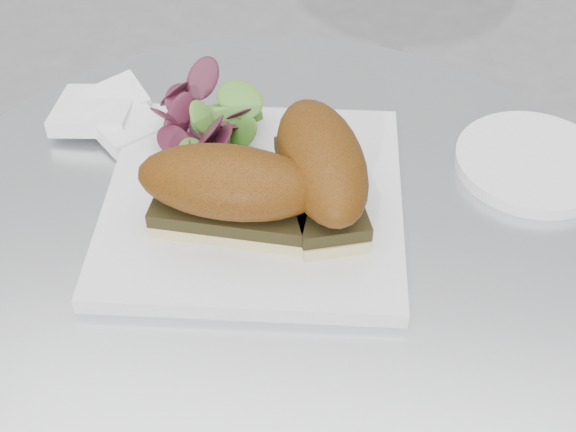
{
  "coord_description": "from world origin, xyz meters",
  "views": [
    {
      "loc": [
        0.09,
        -0.5,
        1.25
      ],
      "look_at": [
        0.02,
        -0.0,
        0.77
      ],
      "focal_mm": 50.0,
      "sensor_mm": 36.0,
      "label": 1
    }
  ],
  "objects_px": {
    "plate": "(254,201)",
    "sandwich_right": "(321,167)",
    "saucer": "(533,162)",
    "sandwich_left": "(230,190)"
  },
  "relations": [
    {
      "from": "sandwich_right",
      "to": "saucer",
      "type": "distance_m",
      "value": 0.23
    },
    {
      "from": "sandwich_left",
      "to": "sandwich_right",
      "type": "height_order",
      "value": "same"
    },
    {
      "from": "plate",
      "to": "sandwich_right",
      "type": "relative_size",
      "value": 1.52
    },
    {
      "from": "sandwich_right",
      "to": "saucer",
      "type": "relative_size",
      "value": 1.18
    },
    {
      "from": "plate",
      "to": "sandwich_right",
      "type": "distance_m",
      "value": 0.08
    },
    {
      "from": "sandwich_left",
      "to": "saucer",
      "type": "bearing_deg",
      "value": 28.55
    },
    {
      "from": "plate",
      "to": "sandwich_left",
      "type": "distance_m",
      "value": 0.07
    },
    {
      "from": "saucer",
      "to": "sandwich_left",
      "type": "bearing_deg",
      "value": -153.29
    },
    {
      "from": "saucer",
      "to": "plate",
      "type": "bearing_deg",
      "value": -159.93
    },
    {
      "from": "plate",
      "to": "sandwich_right",
      "type": "bearing_deg",
      "value": -1.59
    }
  ]
}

